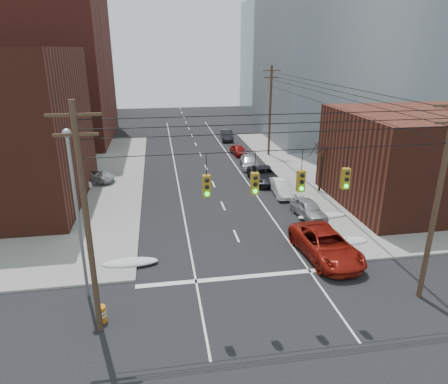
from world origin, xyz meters
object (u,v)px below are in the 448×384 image
object	(u,v)px
parked_car_e	(238,150)
parked_car_f	(227,135)
parked_car_d	(249,162)
construction_barrel	(101,314)
lot_car_d	(15,174)
lot_car_b	(90,176)
lot_car_c	(14,192)
parked_car_c	(263,175)
lot_car_a	(71,184)
parked_car_b	(282,187)
parked_car_a	(308,209)
red_pickup	(326,245)

from	to	relation	value
parked_car_e	parked_car_f	world-z (taller)	parked_car_f
parked_car_d	construction_barrel	distance (m)	28.91
parked_car_d	lot_car_d	xyz separation A→B (m)	(-24.71, -1.27, 0.18)
parked_car_e	construction_barrel	xyz separation A→B (m)	(-13.30, -31.37, -0.18)
lot_car_b	lot_car_c	bearing A→B (deg)	132.72
parked_car_c	construction_barrel	xyz separation A→B (m)	(-13.64, -20.22, -0.30)
parked_car_c	lot_car_a	bearing A→B (deg)	-179.49
lot_car_b	construction_barrel	distance (m)	22.69
parked_car_e	parked_car_f	xyz separation A→B (m)	(0.00, 8.85, 0.12)
construction_barrel	lot_car_b	bearing A→B (deg)	99.44
lot_car_c	parked_car_e	bearing A→B (deg)	-39.67
parked_car_b	lot_car_b	size ratio (longest dim) A/B	0.89
lot_car_b	lot_car_a	bearing A→B (deg)	154.19
lot_car_c	parked_car_c	bearing A→B (deg)	-64.73
lot_car_a	lot_car_d	world-z (taller)	lot_car_d
parked_car_b	lot_car_b	distance (m)	19.10
lot_car_c	parked_car_f	bearing A→B (deg)	-25.52
parked_car_b	parked_car_e	bearing A→B (deg)	97.16
lot_car_a	lot_car_c	size ratio (longest dim) A/B	0.76
lot_car_a	lot_car_c	xyz separation A→B (m)	(-4.47, -1.82, 0.09)
parked_car_b	parked_car_e	world-z (taller)	parked_car_b
parked_car_f	lot_car_a	world-z (taller)	parked_car_f
parked_car_b	lot_car_c	distance (m)	24.12
parked_car_a	lot_car_b	size ratio (longest dim) A/B	0.86
red_pickup	lot_car_b	world-z (taller)	red_pickup
parked_car_b	parked_car_c	size ratio (longest dim) A/B	0.81
parked_car_b	lot_car_a	size ratio (longest dim) A/B	1.19
parked_car_a	parked_car_c	distance (m)	9.47
parked_car_d	lot_car_c	world-z (taller)	lot_car_c
parked_car_b	lot_car_c	bearing A→B (deg)	177.70
parked_car_a	parked_car_b	size ratio (longest dim) A/B	0.96
parked_car_c	parked_car_e	xyz separation A→B (m)	(-0.34, 11.14, -0.12)
parked_car_c	lot_car_d	xyz separation A→B (m)	(-24.95, 4.12, 0.10)
construction_barrel	parked_car_a	bearing A→B (deg)	36.04
parked_car_c	parked_car_d	distance (m)	5.40
parked_car_c	construction_barrel	size ratio (longest dim) A/B	6.19
parked_car_d	lot_car_c	size ratio (longest dim) A/B	0.97
red_pickup	lot_car_d	xyz separation A→B (m)	(-24.95, 19.96, -0.03)
parked_car_b	parked_car_f	world-z (taller)	parked_car_f
parked_car_a	lot_car_a	xyz separation A→B (m)	(-20.08, 9.50, 0.04)
parked_car_b	lot_car_d	world-z (taller)	lot_car_d
parked_car_c	lot_car_c	xyz separation A→B (m)	(-23.28, -1.70, 0.09)
parked_car_c	lot_car_d	world-z (taller)	lot_car_d
parked_car_e	lot_car_b	xyz separation A→B (m)	(-17.02, -8.99, 0.20)
parked_car_a	parked_car_e	xyz separation A→B (m)	(-1.60, 20.53, -0.08)
lot_car_c	construction_barrel	world-z (taller)	lot_car_c
red_pickup	parked_car_f	world-z (taller)	red_pickup
parked_car_c	lot_car_c	bearing A→B (deg)	-174.96
parked_car_a	lot_car_a	distance (m)	22.21
parked_car_d	parked_car_f	xyz separation A→B (m)	(-0.09, 14.60, 0.08)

